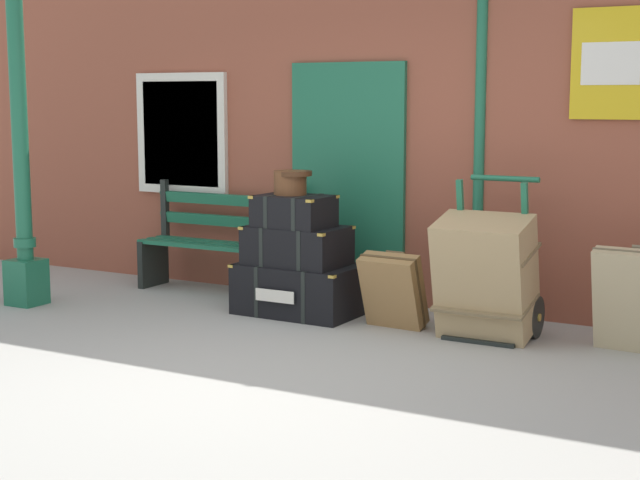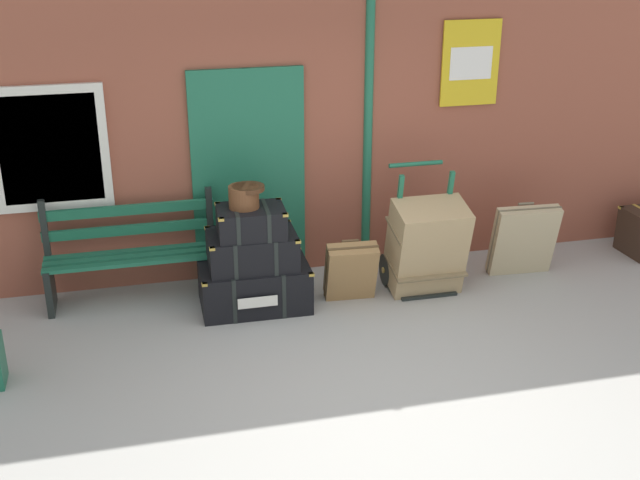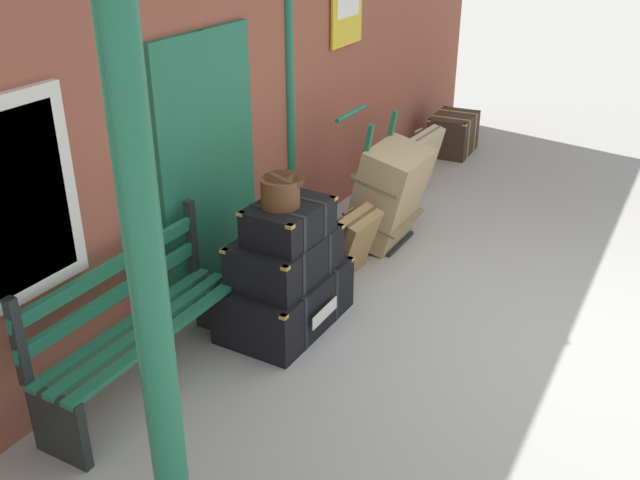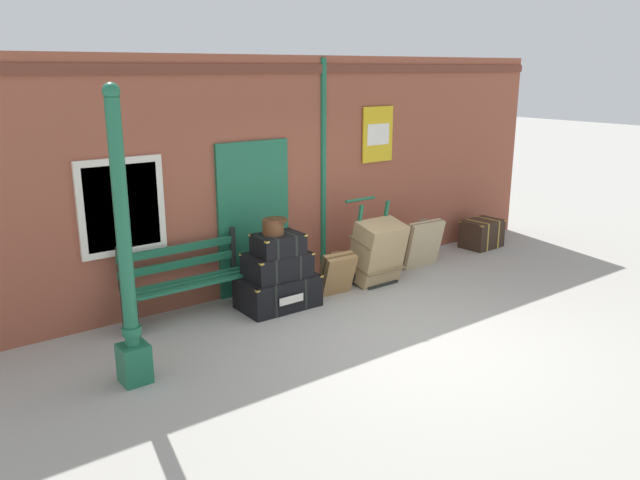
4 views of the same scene
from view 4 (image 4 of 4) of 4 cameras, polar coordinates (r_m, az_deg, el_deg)
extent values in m
plane|color=#A3A099|center=(7.45, 7.66, -8.83)|extent=(60.00, 60.00, 0.00)
cube|color=brown|center=(8.94, -3.81, 6.08)|extent=(10.40, 0.30, 3.20)
cube|color=brown|center=(8.69, -3.35, 15.23)|extent=(10.40, 0.03, 0.12)
cube|color=#1E6647|center=(8.63, -6.00, 1.97)|extent=(1.10, 0.05, 2.10)
cube|color=#123D2A|center=(8.62, -5.96, 1.95)|extent=(0.06, 0.02, 2.10)
cube|color=silver|center=(7.79, -17.52, 2.90)|extent=(1.04, 0.06, 1.16)
cube|color=silver|center=(7.77, -17.47, 2.87)|extent=(0.88, 0.02, 1.00)
cylinder|color=#1E6647|center=(9.20, 0.29, 6.39)|extent=(0.09, 0.09, 3.14)
cube|color=gold|center=(9.79, 5.25, 9.52)|extent=(0.60, 0.02, 0.84)
cube|color=white|center=(9.78, 5.30, 9.51)|extent=(0.44, 0.01, 0.32)
cube|color=#1E6647|center=(6.62, -16.47, -10.66)|extent=(0.28, 0.28, 0.40)
cylinder|color=#1E6647|center=(6.16, -17.44, 1.08)|extent=(0.14, 0.14, 2.38)
cylinder|color=#1E6647|center=(6.48, -16.70, -7.87)|extent=(0.19, 0.19, 0.08)
sphere|color=#1E6647|center=(5.99, -18.40, 12.66)|extent=(0.16, 0.16, 0.16)
cube|color=#1E6647|center=(7.87, -11.43, -4.14)|extent=(1.60, 0.09, 0.04)
cube|color=#1E6647|center=(7.99, -11.87, -3.86)|extent=(1.60, 0.09, 0.04)
cube|color=#1E6647|center=(8.11, -12.30, -3.60)|extent=(1.60, 0.09, 0.04)
cube|color=#1E6647|center=(8.10, -12.56, -2.14)|extent=(1.60, 0.05, 0.10)
cube|color=#1E6647|center=(8.04, -12.65, -0.79)|extent=(1.60, 0.05, 0.10)
cube|color=black|center=(7.80, -16.84, -6.45)|extent=(0.06, 0.40, 0.45)
cube|color=black|center=(7.81, -17.65, -2.55)|extent=(0.06, 0.06, 0.56)
cube|color=black|center=(8.39, -7.10, -4.33)|extent=(0.06, 0.40, 0.45)
cube|color=black|center=(8.40, -7.90, -0.71)|extent=(0.06, 0.06, 0.56)
cube|color=black|center=(8.26, -3.84, -4.68)|extent=(1.01, 0.66, 0.42)
cube|color=black|center=(8.15, -5.18, -4.99)|extent=(0.05, 0.65, 0.43)
cube|color=black|center=(8.37, -2.54, -4.37)|extent=(0.05, 0.65, 0.43)
cube|color=#B79338|center=(7.72, -5.68, -4.62)|extent=(0.05, 0.05, 0.02)
cube|color=#B79338|center=(8.21, 0.09, -3.29)|extent=(0.05, 0.05, 0.02)
cube|color=#B79338|center=(8.21, -7.82, -3.44)|extent=(0.05, 0.05, 0.02)
cube|color=#B79338|center=(8.68, -2.25, -2.27)|extent=(0.05, 0.05, 0.02)
cube|color=silver|center=(7.97, -2.60, -5.42)|extent=(0.36, 0.01, 0.10)
cube|color=black|center=(8.12, -3.89, -2.28)|extent=(0.81, 0.56, 0.32)
cube|color=black|center=(8.03, -4.98, -2.50)|extent=(0.05, 0.55, 0.33)
cube|color=black|center=(8.21, -2.82, -2.06)|extent=(0.05, 0.55, 0.33)
cube|color=#B79338|center=(7.68, -5.32, -2.18)|extent=(0.05, 0.05, 0.02)
cube|color=#B79338|center=(8.08, -0.68, -1.24)|extent=(0.05, 0.05, 0.02)
cube|color=#B79338|center=(8.10, -7.13, -1.31)|extent=(0.05, 0.05, 0.02)
cube|color=#B79338|center=(8.47, -2.63, -0.46)|extent=(0.05, 0.05, 0.02)
cube|color=black|center=(8.00, -3.80, -0.37)|extent=(0.62, 0.47, 0.26)
cube|color=black|center=(7.94, -4.64, -0.52)|extent=(0.05, 0.45, 0.27)
cube|color=black|center=(8.07, -2.98, -0.23)|extent=(0.05, 0.45, 0.27)
cube|color=#B79338|center=(7.67, -4.84, -0.18)|extent=(0.05, 0.05, 0.02)
cube|color=#B79338|center=(7.95, -1.34, 0.43)|extent=(0.05, 0.05, 0.02)
cube|color=#B79338|center=(8.01, -6.27, 0.45)|extent=(0.05, 0.05, 0.02)
cube|color=#B79338|center=(8.28, -2.87, 1.02)|extent=(0.05, 0.05, 0.02)
cylinder|color=brown|center=(7.94, -4.27, 1.21)|extent=(0.27, 0.27, 0.20)
cylinder|color=#432715|center=(7.94, -4.02, 1.81)|extent=(0.29, 0.29, 0.04)
cube|color=black|center=(9.20, 5.24, -3.88)|extent=(0.56, 0.28, 0.03)
cube|color=#1E6647|center=(9.01, 3.29, -0.39)|extent=(0.04, 0.25, 1.19)
cube|color=#1E6647|center=(9.33, 5.63, 0.11)|extent=(0.04, 0.25, 1.19)
cylinder|color=#1E6647|center=(9.19, 3.67, 3.68)|extent=(0.54, 0.04, 0.04)
cylinder|color=black|center=(9.14, 2.67, -3.00)|extent=(0.04, 0.32, 0.32)
cylinder|color=#B79338|center=(9.14, 2.67, -3.00)|extent=(0.07, 0.06, 0.06)
cylinder|color=black|center=(9.54, 5.63, -2.26)|extent=(0.04, 0.32, 0.32)
cylinder|color=#B79338|center=(9.54, 5.63, -2.26)|extent=(0.07, 0.06, 0.06)
cube|color=tan|center=(9.07, 5.22, -1.08)|extent=(0.68, 0.63, 0.96)
cube|color=olive|center=(9.13, 5.19, -2.24)|extent=(0.70, 0.45, 0.13)
cube|color=olive|center=(9.02, 5.25, 0.10)|extent=(0.70, 0.45, 0.13)
cube|color=tan|center=(9.94, 9.31, -0.36)|extent=(0.66, 0.34, 0.75)
cylinder|color=#71644C|center=(9.86, 9.31, 1.80)|extent=(0.16, 0.04, 0.03)
cube|color=brown|center=(9.94, 9.31, -0.36)|extent=(0.66, 0.23, 0.74)
cube|color=olive|center=(8.65, 1.54, -3.06)|extent=(0.49, 0.38, 0.60)
cylinder|color=brown|center=(8.59, 1.39, -1.14)|extent=(0.16, 0.04, 0.03)
cube|color=brown|center=(8.65, 1.54, -3.06)|extent=(0.50, 0.24, 0.57)
cube|color=#332319|center=(11.32, 14.44, 0.56)|extent=(0.70, 0.51, 0.48)
cube|color=#B79338|center=(11.20, 13.98, 0.44)|extent=(0.06, 0.49, 0.49)
cube|color=#B79338|center=(11.44, 14.89, 0.69)|extent=(0.06, 0.49, 0.49)
cube|color=#B79338|center=(10.89, 14.46, 1.22)|extent=(0.05, 0.05, 0.02)
cube|color=#B79338|center=(11.41, 16.35, 1.71)|extent=(0.05, 0.05, 0.02)
cube|color=#B79338|center=(11.14, 12.64, 1.65)|extent=(0.05, 0.05, 0.02)
cube|color=#B79338|center=(11.65, 14.57, 2.12)|extent=(0.05, 0.05, 0.02)
camera|label=1|loc=(8.35, 54.38, 0.36)|focal=54.31mm
camera|label=2|loc=(3.27, 60.90, 16.10)|focal=45.68mm
camera|label=3|loc=(4.06, -33.44, 11.66)|focal=40.24mm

